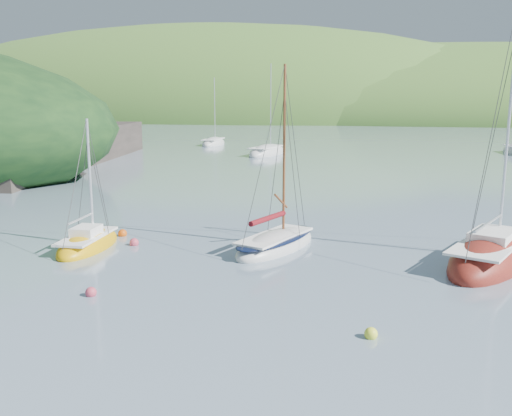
% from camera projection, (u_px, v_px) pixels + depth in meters
% --- Properties ---
extents(ground, '(700.00, 700.00, 0.00)m').
position_uv_depth(ground, '(210.00, 323.00, 17.23)').
color(ground, slate).
rests_on(ground, ground).
extents(shoreline_hills, '(690.00, 135.00, 56.00)m').
position_uv_depth(shoreline_hills, '(355.00, 117.00, 183.45)').
color(shoreline_hills, '#3A6325').
rests_on(shoreline_hills, ground).
extents(daysailer_white, '(3.78, 6.04, 8.72)m').
position_uv_depth(daysailer_white, '(276.00, 244.00, 25.64)').
color(daysailer_white, silver).
rests_on(daysailer_white, ground).
extents(sloop_red, '(5.49, 8.36, 11.72)m').
position_uv_depth(sloop_red, '(492.00, 257.00, 23.53)').
color(sloop_red, maroon).
rests_on(sloop_red, ground).
extents(sailboat_yellow, '(2.29, 4.91, 6.33)m').
position_uv_depth(sailboat_yellow, '(88.00, 244.00, 25.75)').
color(sailboat_yellow, '#DCA109').
rests_on(sailboat_yellow, ground).
extents(distant_sloop_a, '(4.24, 8.30, 11.30)m').
position_uv_depth(distant_sloop_a, '(267.00, 153.00, 66.12)').
color(distant_sloop_a, silver).
rests_on(distant_sloop_a, ground).
extents(distant_sloop_c, '(2.67, 7.08, 10.01)m').
position_uv_depth(distant_sloop_c, '(213.00, 144.00, 79.39)').
color(distant_sloop_c, silver).
rests_on(distant_sloop_c, ground).
extents(mooring_buoys, '(22.99, 10.42, 0.43)m').
position_uv_depth(mooring_buoys, '(240.00, 262.00, 23.22)').
color(mooring_buoys, '#F4FF36').
rests_on(mooring_buoys, ground).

